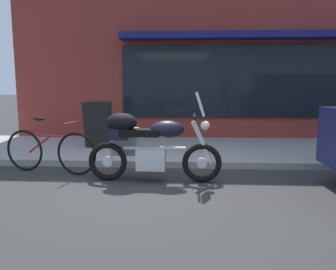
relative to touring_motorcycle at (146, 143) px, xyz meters
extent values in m
plane|color=#2D2D2D|center=(0.14, -0.42, -0.59)|extent=(80.00, 80.00, 0.00)
torus|color=black|center=(0.86, -0.05, -0.29)|extent=(0.61, 0.10, 0.61)
cylinder|color=silver|center=(0.86, -0.05, -0.29)|extent=(0.16, 0.06, 0.16)
torus|color=black|center=(-0.60, -0.03, -0.29)|extent=(0.61, 0.10, 0.61)
cylinder|color=silver|center=(-0.60, -0.03, -0.29)|extent=(0.16, 0.06, 0.16)
cube|color=silver|center=(0.08, -0.04, -0.24)|extent=(0.44, 0.31, 0.32)
cylinder|color=silver|center=(0.13, -0.04, -0.07)|extent=(0.95, 0.07, 0.06)
ellipsoid|color=black|center=(0.33, -0.04, 0.23)|extent=(0.52, 0.29, 0.26)
cube|color=black|center=(-0.09, -0.03, 0.17)|extent=(0.60, 0.25, 0.11)
cube|color=black|center=(-0.42, -0.03, 0.15)|extent=(0.28, 0.22, 0.18)
cylinder|color=silver|center=(0.86, -0.05, 0.03)|extent=(0.35, 0.07, 0.67)
cylinder|color=black|center=(0.74, -0.04, 0.43)|extent=(0.04, 0.62, 0.04)
cube|color=silver|center=(0.82, -0.05, 0.61)|extent=(0.15, 0.32, 0.35)
sphere|color=#EAEACC|center=(0.90, -0.05, 0.29)|extent=(0.14, 0.14, 0.14)
cube|color=#A8A8A8|center=(-0.36, 0.21, -0.01)|extent=(0.44, 0.21, 0.44)
cube|color=black|center=(-0.36, 0.32, -0.01)|extent=(0.37, 0.02, 0.03)
ellipsoid|color=black|center=(-0.37, -0.03, 0.33)|extent=(0.48, 0.33, 0.28)
torus|color=black|center=(-1.18, 0.26, -0.24)|extent=(0.71, 0.20, 0.72)
torus|color=black|center=(-2.17, 0.49, -0.24)|extent=(0.71, 0.20, 0.72)
cylinder|color=#B22323|center=(-1.68, 0.37, 0.04)|extent=(0.55, 0.16, 0.04)
cylinder|color=#B22323|center=(-1.88, 0.42, -0.12)|extent=(0.43, 0.13, 0.32)
cylinder|color=#B22323|center=(-1.86, 0.42, 0.16)|extent=(0.03, 0.03, 0.30)
ellipsoid|color=black|center=(-1.86, 0.42, 0.32)|extent=(0.24, 0.15, 0.06)
cylinder|color=#B22323|center=(-1.23, 0.27, 0.28)|extent=(0.14, 0.47, 0.03)
cube|color=black|center=(-1.30, 1.96, 0.03)|extent=(0.55, 0.20, 0.99)
cube|color=black|center=(-1.30, 2.18, 0.03)|extent=(0.55, 0.20, 0.99)
camera|label=1|loc=(0.63, -5.13, 0.91)|focal=36.31mm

